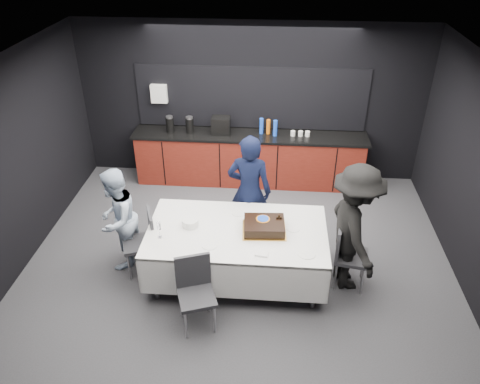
% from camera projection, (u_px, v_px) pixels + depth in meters
% --- Properties ---
extents(ground, '(6.00, 6.00, 0.00)m').
position_uv_depth(ground, '(239.00, 257.00, 6.78)').
color(ground, '#3F4044').
rests_on(ground, ground).
extents(room_shell, '(6.04, 5.04, 2.82)m').
position_uv_depth(room_shell, '(239.00, 141.00, 5.80)').
color(room_shell, white).
rests_on(room_shell, ground).
extents(kitchenette, '(4.10, 0.64, 2.05)m').
position_uv_depth(kitchenette, '(249.00, 154.00, 8.37)').
color(kitchenette, '#58150D').
rests_on(kitchenette, ground).
extents(party_table, '(2.32, 1.32, 0.78)m').
position_uv_depth(party_table, '(237.00, 239.00, 6.10)').
color(party_table, '#99999E').
rests_on(party_table, ground).
extents(cake_assembly, '(0.58, 0.49, 0.17)m').
position_uv_depth(cake_assembly, '(264.00, 226.00, 5.99)').
color(cake_assembly, gold).
rests_on(cake_assembly, party_table).
extents(plate_stack, '(0.21, 0.21, 0.10)m').
position_uv_depth(plate_stack, '(190.00, 223.00, 6.09)').
color(plate_stack, white).
rests_on(plate_stack, party_table).
extents(loose_plate_near, '(0.19, 0.19, 0.01)m').
position_uv_depth(loose_plate_near, '(210.00, 245.00, 5.76)').
color(loose_plate_near, white).
rests_on(loose_plate_near, party_table).
extents(loose_plate_right_a, '(0.18, 0.18, 0.01)m').
position_uv_depth(loose_plate_right_a, '(293.00, 228.00, 6.06)').
color(loose_plate_right_a, white).
rests_on(loose_plate_right_a, party_table).
extents(loose_plate_right_b, '(0.22, 0.22, 0.01)m').
position_uv_depth(loose_plate_right_b, '(307.00, 254.00, 5.62)').
color(loose_plate_right_b, white).
rests_on(loose_plate_right_b, party_table).
extents(loose_plate_far, '(0.21, 0.21, 0.01)m').
position_uv_depth(loose_plate_far, '(239.00, 212.00, 6.37)').
color(loose_plate_far, white).
rests_on(loose_plate_far, party_table).
extents(fork_pile, '(0.17, 0.12, 0.02)m').
position_uv_depth(fork_pile, '(262.00, 254.00, 5.60)').
color(fork_pile, white).
rests_on(fork_pile, party_table).
extents(champagne_flute, '(0.06, 0.06, 0.22)m').
position_uv_depth(champagne_flute, '(159.00, 227.00, 5.82)').
color(champagne_flute, white).
rests_on(champagne_flute, party_table).
extents(chair_left, '(0.54, 0.54, 0.92)m').
position_uv_depth(chair_left, '(144.00, 237.00, 6.30)').
color(chair_left, '#2A2A2E').
rests_on(chair_left, ground).
extents(chair_right, '(0.48, 0.48, 0.92)m').
position_uv_depth(chair_right, '(346.00, 251.00, 6.06)').
color(chair_right, '#2A2A2E').
rests_on(chair_right, ground).
extents(chair_near, '(0.54, 0.54, 0.92)m').
position_uv_depth(chair_near, '(195.00, 287.00, 5.49)').
color(chair_near, '#2A2A2E').
rests_on(chair_near, ground).
extents(person_center, '(0.68, 0.49, 1.74)m').
position_uv_depth(person_center, '(249.00, 191.00, 6.66)').
color(person_center, black).
rests_on(person_center, ground).
extents(person_left, '(0.64, 0.78, 1.47)m').
position_uv_depth(person_left, '(117.00, 219.00, 6.31)').
color(person_left, '#ACBFD8').
rests_on(person_left, ground).
extents(person_right, '(0.89, 1.26, 1.77)m').
position_uv_depth(person_right, '(354.00, 229.00, 5.88)').
color(person_right, black).
rests_on(person_right, ground).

